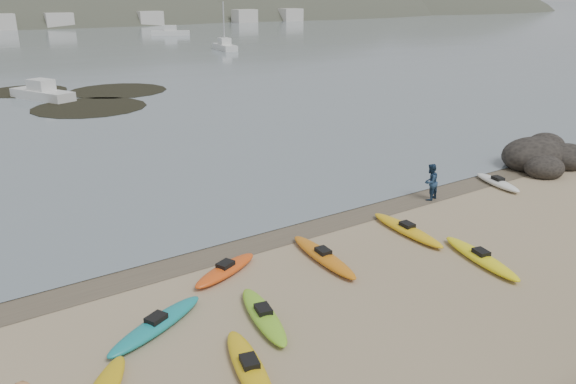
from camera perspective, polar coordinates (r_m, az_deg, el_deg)
ground at (r=22.57m, az=0.00°, el=-3.59°), size 600.00×600.00×0.00m
wet_sand at (r=22.34m, az=0.43°, el=-3.83°), size 60.00×60.00×0.00m
kayaks at (r=18.49m, az=3.83°, el=-8.57°), size 22.86×8.91×0.34m
person_east at (r=26.06m, az=14.27°, el=0.99°), size 0.94×0.80×1.69m
rock_cluster at (r=33.57m, az=24.49°, el=2.90°), size 5.43×4.02×1.91m
kelp_mats at (r=54.74m, az=-20.07°, el=9.09°), size 15.76×19.91×0.04m
far_hills at (r=218.63m, az=-20.92°, el=11.80°), size 550.00×135.00×80.00m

